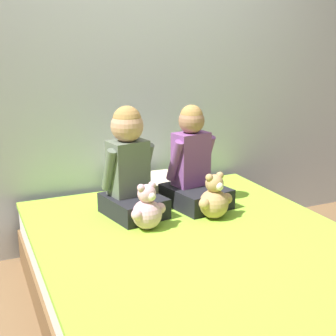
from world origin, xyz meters
The scene contains 8 objects.
ground_plane centered at (0.00, 0.00, 0.00)m, with size 14.00×14.00×0.00m, color brown.
wall_behind_bed centered at (0.00, 1.05, 1.25)m, with size 8.00×0.06×2.50m.
bed centered at (0.00, 0.00, 0.21)m, with size 1.65×1.94×0.41m.
child_on_left centered at (-0.21, 0.49, 0.70)m, with size 0.36×0.41×0.64m.
child_on_right centered at (0.21, 0.48, 0.65)m, with size 0.38×0.43×0.63m.
teddy_bear_held_by_left_child centered at (-0.20, 0.23, 0.52)m, with size 0.21×0.17×0.26m.
teddy_bear_held_by_right_child centered at (0.21, 0.22, 0.53)m, with size 0.23×0.17×0.27m.
pillow_at_headboard centered at (0.00, 0.77, 0.47)m, with size 0.45×0.33×0.11m.
Camera 1 is at (-1.06, -2.01, 1.43)m, focal length 50.00 mm.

